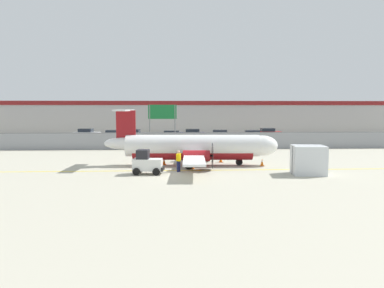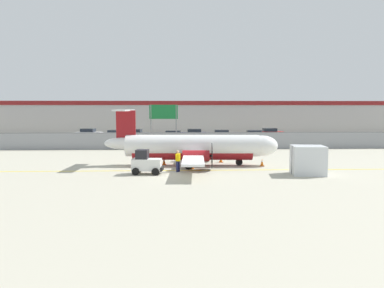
{
  "view_description": "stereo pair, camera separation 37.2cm",
  "coord_description": "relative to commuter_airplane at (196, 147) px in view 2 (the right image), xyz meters",
  "views": [
    {
      "loc": [
        -1.03,
        -27.95,
        4.98
      ],
      "look_at": [
        0.68,
        5.74,
        1.8
      ],
      "focal_mm": 35.0,
      "sensor_mm": 36.0,
      "label": 1
    },
    {
      "loc": [
        -0.66,
        -27.96,
        4.98
      ],
      "look_at": [
        0.68,
        5.74,
        1.8
      ],
      "focal_mm": 35.0,
      "sensor_mm": 36.0,
      "label": 2
    }
  ],
  "objects": [
    {
      "name": "ground_plane",
      "position": [
        -0.96,
        -2.73,
        -1.6
      ],
      "size": [
        140.0,
        140.0,
        0.01
      ],
      "color": "#B2AD99"
    },
    {
      "name": "parked_car_5",
      "position": [
        5.44,
        25.44,
        -0.71
      ],
      "size": [
        4.34,
        2.31,
        1.58
      ],
      "rotation": [
        0.0,
        0.0,
        -0.1
      ],
      "color": "gray",
      "rests_on": "parking_lot_strip"
    },
    {
      "name": "parked_car_2",
      "position": [
        -8.42,
        28.25,
        -0.71
      ],
      "size": [
        4.4,
        2.45,
        1.58
      ],
      "rotation": [
        0.0,
        0.0,
        -0.14
      ],
      "color": "gray",
      "rests_on": "parking_lot_strip"
    },
    {
      "name": "highway_sign",
      "position": [
        -3.34,
        15.0,
        2.54
      ],
      "size": [
        3.6,
        0.14,
        5.5
      ],
      "color": "slate",
      "rests_on": "ground"
    },
    {
      "name": "ground_crew_worker",
      "position": [
        -1.56,
        -3.34,
        -0.65
      ],
      "size": [
        0.48,
        0.48,
        1.7
      ],
      "rotation": [
        0.0,
        0.0,
        5.55
      ],
      "color": "#191E4C",
      "rests_on": "ground"
    },
    {
      "name": "parked_car_7",
      "position": [
        14.26,
        30.26,
        -0.71
      ],
      "size": [
        4.22,
        2.05,
        1.58
      ],
      "rotation": [
        0.0,
        0.0,
        0.01
      ],
      "color": "red",
      "rests_on": "parking_lot_strip"
    },
    {
      "name": "cargo_container",
      "position": [
        8.28,
        -5.02,
        -0.5
      ],
      "size": [
        2.61,
        2.26,
        2.2
      ],
      "rotation": [
        0.0,
        0.0,
        -0.11
      ],
      "color": "silver",
      "rests_on": "ground"
    },
    {
      "name": "parked_car_1",
      "position": [
        -11.15,
        25.76,
        -0.71
      ],
      "size": [
        4.23,
        2.07,
        1.58
      ],
      "rotation": [
        0.0,
        0.0,
        0.02
      ],
      "color": "slate",
      "rests_on": "parking_lot_strip"
    },
    {
      "name": "background_building",
      "position": [
        -0.96,
        43.26,
        1.66
      ],
      "size": [
        91.0,
        8.1,
        6.5
      ],
      "color": "#BCB7B2",
      "rests_on": "ground"
    },
    {
      "name": "parked_car_3",
      "position": [
        -2.1,
        23.91,
        -0.71
      ],
      "size": [
        4.34,
        2.32,
        1.58
      ],
      "rotation": [
        0.0,
        0.0,
        -0.1
      ],
      "color": "#B28C19",
      "rests_on": "parking_lot_strip"
    },
    {
      "name": "traffic_cone_far_right",
      "position": [
        2.46,
        1.79,
        -1.29
      ],
      "size": [
        0.36,
        0.36,
        0.64
      ],
      "color": "orange",
      "rests_on": "ground"
    },
    {
      "name": "perimeter_fence",
      "position": [
        -0.96,
        13.27,
        -0.49
      ],
      "size": [
        98.0,
        0.1,
        2.1
      ],
      "color": "gray",
      "rests_on": "ground"
    },
    {
      "name": "baggage_tug",
      "position": [
        -4.0,
        -4.26,
        -0.75
      ],
      "size": [
        2.43,
        1.59,
        1.88
      ],
      "rotation": [
        0.0,
        0.0,
        -0.11
      ],
      "color": "silver",
      "rests_on": "ground"
    },
    {
      "name": "parking_lot_strip",
      "position": [
        -0.96,
        24.77,
        -1.54
      ],
      "size": [
        98.0,
        17.0,
        0.12
      ],
      "color": "#38383A",
      "rests_on": "ground"
    },
    {
      "name": "commuter_airplane",
      "position": [
        0.0,
        0.0,
        0.0
      ],
      "size": [
        15.33,
        16.06,
        4.92
      ],
      "rotation": [
        0.0,
        0.0,
        -0.05
      ],
      "color": "white",
      "rests_on": "ground"
    },
    {
      "name": "parked_car_0",
      "position": [
        -16.41,
        30.33,
        -0.71
      ],
      "size": [
        4.39,
        2.44,
        1.58
      ],
      "rotation": [
        0.0,
        0.0,
        -0.14
      ],
      "color": "silver",
      "rests_on": "parking_lot_strip"
    },
    {
      "name": "parked_car_4",
      "position": [
        1.06,
        28.39,
        -0.71
      ],
      "size": [
        4.2,
        2.0,
        1.58
      ],
      "rotation": [
        0.0,
        0.0,
        3.14
      ],
      "color": "navy",
      "rests_on": "parking_lot_strip"
    },
    {
      "name": "parked_car_6",
      "position": [
        10.14,
        24.5,
        -0.71
      ],
      "size": [
        4.3,
        2.22,
        1.58
      ],
      "rotation": [
        0.0,
        0.0,
        3.07
      ],
      "color": "#B28C19",
      "rests_on": "parking_lot_strip"
    },
    {
      "name": "traffic_cone_near_left",
      "position": [
        -0.4,
        -1.97,
        -1.29
      ],
      "size": [
        0.36,
        0.36,
        0.64
      ],
      "color": "orange",
      "rests_on": "ground"
    },
    {
      "name": "traffic_cone_far_left",
      "position": [
        5.77,
        -0.67,
        -1.29
      ],
      "size": [
        0.36,
        0.36,
        0.64
      ],
      "color": "orange",
      "rests_on": "ground"
    },
    {
      "name": "traffic_cone_near_right",
      "position": [
        -2.8,
        0.42,
        -1.29
      ],
      "size": [
        0.36,
        0.36,
        0.64
      ],
      "color": "orange",
      "rests_on": "ground"
    }
  ]
}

